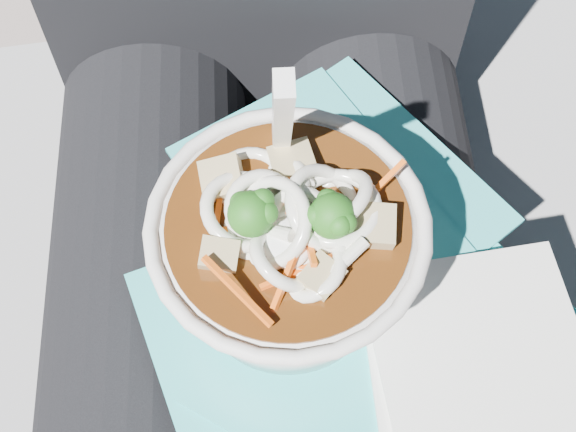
{
  "coord_description": "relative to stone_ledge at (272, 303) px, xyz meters",
  "views": [
    {
      "loc": [
        -0.0,
        -0.21,
        1.09
      ],
      "look_at": [
        0.01,
        0.0,
        0.7
      ],
      "focal_mm": 50.0,
      "sensor_mm": 36.0,
      "label": 1
    }
  ],
  "objects": [
    {
      "name": "person_body",
      "position": [
        0.0,
        -0.06,
        0.32
      ],
      "size": [
        0.34,
        0.94,
        0.98
      ],
      "color": "black",
      "rests_on": "ground"
    },
    {
      "name": "stone_ledge",
      "position": [
        0.0,
        0.0,
        0.0
      ],
      "size": [
        1.05,
        0.61,
        0.42
      ],
      "primitive_type": "cube",
      "rotation": [
        0.0,
        0.0,
        0.11
      ],
      "color": "gray",
      "rests_on": "ground"
    },
    {
      "name": "plastic_bag",
      "position": [
        0.06,
        -0.14,
        0.38
      ],
      "size": [
        0.31,
        0.35,
        0.01
      ],
      "color": "#2BB2B5",
      "rests_on": "lap"
    },
    {
      "name": "napkins",
      "position": [
        0.12,
        -0.21,
        0.39
      ],
      "size": [
        0.15,
        0.16,
        0.01
      ],
      "color": "white",
      "rests_on": "plastic_bag"
    },
    {
      "name": "udon_bowl",
      "position": [
        0.01,
        -0.15,
        0.44
      ],
      "size": [
        0.18,
        0.18,
        0.21
      ],
      "color": "white",
      "rests_on": "plastic_bag"
    },
    {
      "name": "lap",
      "position": [
        0.0,
        -0.15,
        0.29
      ],
      "size": [
        0.35,
        0.48,
        0.16
      ],
      "color": "black",
      "rests_on": "stone_ledge"
    }
  ]
}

